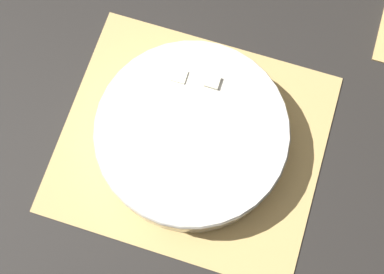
% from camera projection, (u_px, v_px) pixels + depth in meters
% --- Properties ---
extents(ground_plane, '(6.00, 6.00, 0.00)m').
position_uv_depth(ground_plane, '(192.00, 143.00, 0.85)').
color(ground_plane, black).
extents(bamboo_mat_center, '(0.41, 0.36, 0.01)m').
position_uv_depth(bamboo_mat_center, '(192.00, 143.00, 0.85)').
color(bamboo_mat_center, tan).
rests_on(bamboo_mat_center, ground_plane).
extents(fruit_salad_bowl, '(0.29, 0.29, 0.08)m').
position_uv_depth(fruit_salad_bowl, '(191.00, 135.00, 0.81)').
color(fruit_salad_bowl, silver).
rests_on(fruit_salad_bowl, bamboo_mat_center).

